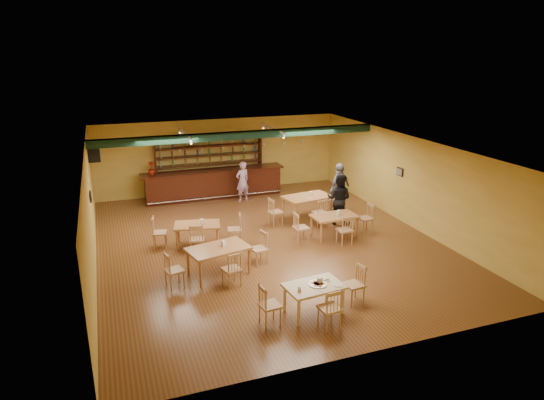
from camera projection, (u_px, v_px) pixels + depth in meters
name	position (u px, v px, depth m)	size (l,w,h in m)	color
floor	(267.00, 242.00, 14.82)	(12.00, 12.00, 0.00)	brown
ceiling_beam	(240.00, 135.00, 16.46)	(10.00, 0.30, 0.25)	black
track_rail_left	(185.00, 133.00, 16.41)	(0.05, 2.50, 0.05)	silver
track_rail_right	(273.00, 128.00, 17.43)	(0.05, 2.50, 0.05)	silver
ac_unit	(94.00, 152.00, 16.34)	(0.34, 0.70, 0.48)	silver
picture_left	(90.00, 197.00, 13.61)	(0.04, 0.34, 0.28)	black
picture_right	(400.00, 172.00, 16.35)	(0.04, 0.34, 0.28)	black
bar_counter	(214.00, 184.00, 19.12)	(5.66, 0.85, 1.13)	#36170A
back_bar_hutch	(210.00, 166.00, 19.51)	(4.38, 0.40, 2.28)	#36170A
poinsettia	(151.00, 169.00, 18.11)	(0.28, 0.28, 0.50)	maroon
dining_table_a	(198.00, 235.00, 14.52)	(1.35, 0.81, 0.68)	#AB6F3C
dining_table_b	(307.00, 207.00, 16.76)	(1.64, 0.98, 0.82)	#AB6F3C
dining_table_c	(219.00, 261.00, 12.58)	(1.56, 0.94, 0.78)	#AB6F3C
dining_table_d	(334.00, 226.00, 15.19)	(1.41, 0.84, 0.70)	#AB6F3C
near_table	(314.00, 299.00, 10.79)	(1.28, 0.82, 0.69)	beige
pizza_tray	(318.00, 284.00, 10.71)	(0.40, 0.40, 0.01)	silver
parmesan_shaker	(299.00, 289.00, 10.41)	(0.07, 0.07, 0.11)	#EAE5C6
napkin_stack	(324.00, 279.00, 10.95)	(0.20, 0.15, 0.03)	white
pizza_server	(322.00, 282.00, 10.79)	(0.32, 0.09, 0.00)	silver
side_plate	(338.00, 285.00, 10.68)	(0.22, 0.22, 0.01)	white
patron_bar	(242.00, 181.00, 18.62)	(0.57, 0.38, 1.57)	#8E4AA0
patron_right_a	(339.00, 199.00, 16.16)	(0.85, 0.66, 1.74)	black
patron_right_b	(339.00, 188.00, 17.20)	(1.08, 0.45, 1.84)	slate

